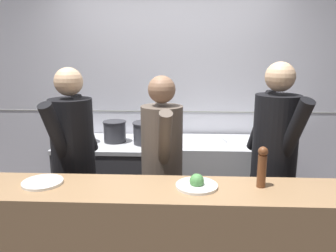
{
  "coord_description": "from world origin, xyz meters",
  "views": [
    {
      "loc": [
        0.16,
        -2.24,
        1.82
      ],
      "look_at": [
        0.02,
        0.68,
        1.15
      ],
      "focal_mm": 35.0,
      "sensor_mm": 36.0,
      "label": 1
    }
  ],
  "objects_px": {
    "plated_dish_main": "(43,182)",
    "pepper_mill": "(262,166)",
    "sauce_pot": "(115,131)",
    "plated_dish_appetiser": "(197,184)",
    "braising_pot": "(148,132)",
    "chef_line": "(274,159)",
    "stock_pot": "(79,132)",
    "chef_head_cook": "(74,160)",
    "mixing_bowl_steel": "(217,138)",
    "oven_range": "(115,181)",
    "chef_sous": "(162,165)"
  },
  "relations": [
    {
      "from": "plated_dish_appetiser",
      "to": "chef_line",
      "type": "height_order",
      "value": "chef_line"
    },
    {
      "from": "braising_pot",
      "to": "pepper_mill",
      "type": "relative_size",
      "value": 1.14
    },
    {
      "from": "stock_pot",
      "to": "mixing_bowl_steel",
      "type": "distance_m",
      "value": 1.42
    },
    {
      "from": "mixing_bowl_steel",
      "to": "chef_line",
      "type": "bearing_deg",
      "value": -61.51
    },
    {
      "from": "sauce_pot",
      "to": "chef_sous",
      "type": "distance_m",
      "value": 0.95
    },
    {
      "from": "mixing_bowl_steel",
      "to": "pepper_mill",
      "type": "bearing_deg",
      "value": -82.83
    },
    {
      "from": "pepper_mill",
      "to": "chef_sous",
      "type": "relative_size",
      "value": 0.17
    },
    {
      "from": "stock_pot",
      "to": "plated_dish_main",
      "type": "relative_size",
      "value": 1.09
    },
    {
      "from": "pepper_mill",
      "to": "chef_sous",
      "type": "bearing_deg",
      "value": 142.5
    },
    {
      "from": "chef_sous",
      "to": "chef_line",
      "type": "distance_m",
      "value": 0.91
    },
    {
      "from": "sauce_pot",
      "to": "chef_head_cook",
      "type": "distance_m",
      "value": 0.79
    },
    {
      "from": "plated_dish_appetiser",
      "to": "stock_pot",
      "type": "bearing_deg",
      "value": 133.0
    },
    {
      "from": "chef_head_cook",
      "to": "chef_line",
      "type": "relative_size",
      "value": 0.97
    },
    {
      "from": "mixing_bowl_steel",
      "to": "chef_head_cook",
      "type": "relative_size",
      "value": 0.14
    },
    {
      "from": "chef_head_cook",
      "to": "chef_sous",
      "type": "relative_size",
      "value": 1.04
    },
    {
      "from": "plated_dish_main",
      "to": "chef_head_cook",
      "type": "relative_size",
      "value": 0.16
    },
    {
      "from": "chef_head_cook",
      "to": "chef_sous",
      "type": "bearing_deg",
      "value": 12.86
    },
    {
      "from": "sauce_pot",
      "to": "plated_dish_main",
      "type": "relative_size",
      "value": 0.91
    },
    {
      "from": "plated_dish_main",
      "to": "chef_line",
      "type": "height_order",
      "value": "chef_line"
    },
    {
      "from": "sauce_pot",
      "to": "mixing_bowl_steel",
      "type": "bearing_deg",
      "value": -0.44
    },
    {
      "from": "sauce_pot",
      "to": "chef_sous",
      "type": "height_order",
      "value": "chef_sous"
    },
    {
      "from": "chef_sous",
      "to": "oven_range",
      "type": "bearing_deg",
      "value": 117.31
    },
    {
      "from": "oven_range",
      "to": "sauce_pot",
      "type": "xyz_separation_m",
      "value": [
        0.01,
        0.01,
        0.56
      ]
    },
    {
      "from": "mixing_bowl_steel",
      "to": "chef_head_cook",
      "type": "height_order",
      "value": "chef_head_cook"
    },
    {
      "from": "plated_dish_main",
      "to": "pepper_mill",
      "type": "distance_m",
      "value": 1.44
    },
    {
      "from": "pepper_mill",
      "to": "chef_head_cook",
      "type": "height_order",
      "value": "chef_head_cook"
    },
    {
      "from": "sauce_pot",
      "to": "pepper_mill",
      "type": "distance_m",
      "value": 1.78
    },
    {
      "from": "oven_range",
      "to": "chef_head_cook",
      "type": "height_order",
      "value": "chef_head_cook"
    },
    {
      "from": "stock_pot",
      "to": "plated_dish_appetiser",
      "type": "distance_m",
      "value": 1.71
    },
    {
      "from": "plated_dish_main",
      "to": "chef_line",
      "type": "bearing_deg",
      "value": 18.98
    },
    {
      "from": "stock_pot",
      "to": "sauce_pot",
      "type": "relative_size",
      "value": 1.2
    },
    {
      "from": "chef_line",
      "to": "mixing_bowl_steel",
      "type": "bearing_deg",
      "value": 98.85
    },
    {
      "from": "stock_pot",
      "to": "pepper_mill",
      "type": "bearing_deg",
      "value": -37.78
    },
    {
      "from": "stock_pot",
      "to": "pepper_mill",
      "type": "distance_m",
      "value": 2.0
    },
    {
      "from": "mixing_bowl_steel",
      "to": "plated_dish_appetiser",
      "type": "height_order",
      "value": "plated_dish_appetiser"
    },
    {
      "from": "plated_dish_appetiser",
      "to": "chef_sous",
      "type": "bearing_deg",
      "value": 115.65
    },
    {
      "from": "braising_pot",
      "to": "chef_head_cook",
      "type": "height_order",
      "value": "chef_head_cook"
    },
    {
      "from": "mixing_bowl_steel",
      "to": "chef_head_cook",
      "type": "xyz_separation_m",
      "value": [
        -1.25,
        -0.76,
        0.0
      ]
    },
    {
      "from": "chef_head_cook",
      "to": "braising_pot",
      "type": "bearing_deg",
      "value": 66.48
    },
    {
      "from": "sauce_pot",
      "to": "braising_pot",
      "type": "height_order",
      "value": "braising_pot"
    },
    {
      "from": "plated_dish_main",
      "to": "pepper_mill",
      "type": "bearing_deg",
      "value": 0.71
    },
    {
      "from": "mixing_bowl_steel",
      "to": "pepper_mill",
      "type": "xyz_separation_m",
      "value": [
        0.16,
        -1.28,
        0.16
      ]
    },
    {
      "from": "sauce_pot",
      "to": "plated_dish_appetiser",
      "type": "xyz_separation_m",
      "value": [
        0.81,
        -1.31,
        -0.02
      ]
    },
    {
      "from": "braising_pot",
      "to": "plated_dish_appetiser",
      "type": "height_order",
      "value": "braising_pot"
    },
    {
      "from": "pepper_mill",
      "to": "mixing_bowl_steel",
      "type": "bearing_deg",
      "value": 97.17
    },
    {
      "from": "plated_dish_main",
      "to": "sauce_pot",
      "type": "bearing_deg",
      "value": 80.73
    },
    {
      "from": "oven_range",
      "to": "pepper_mill",
      "type": "distance_m",
      "value": 1.9
    },
    {
      "from": "plated_dish_main",
      "to": "chef_line",
      "type": "distance_m",
      "value": 1.76
    },
    {
      "from": "sauce_pot",
      "to": "plated_dish_appetiser",
      "type": "relative_size",
      "value": 0.89
    },
    {
      "from": "stock_pot",
      "to": "chef_sous",
      "type": "xyz_separation_m",
      "value": [
        0.9,
        -0.71,
        -0.09
      ]
    }
  ]
}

